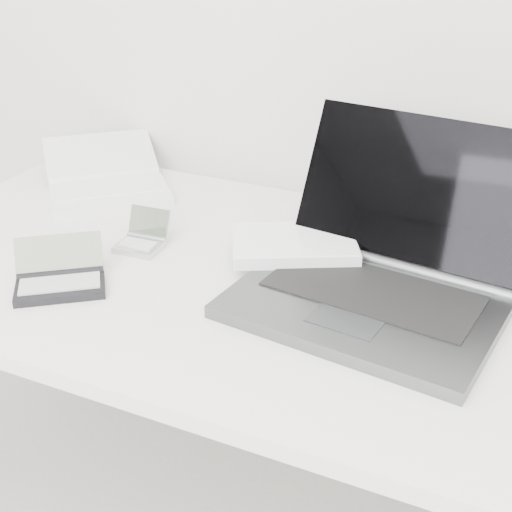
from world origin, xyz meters
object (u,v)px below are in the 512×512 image
at_px(desk, 280,301).
at_px(netbook_open_white, 107,182).
at_px(laptop_large, 364,267).
at_px(palmtop_charcoal, 60,279).

height_order(desk, netbook_open_white, netbook_open_white).
bearing_deg(laptop_large, palmtop_charcoal, -149.40).
relative_size(laptop_large, netbook_open_white, 1.32).
relative_size(laptop_large, palmtop_charcoal, 2.79).
relative_size(netbook_open_white, palmtop_charcoal, 2.12).
xyz_separation_m(laptop_large, netbook_open_white, (-0.69, 0.20, -0.03)).
xyz_separation_m(netbook_open_white, palmtop_charcoal, (0.19, -0.42, -0.00)).
bearing_deg(laptop_large, desk, -163.94).
distance_m(desk, laptop_large, 0.18).
distance_m(laptop_large, palmtop_charcoal, 0.54).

